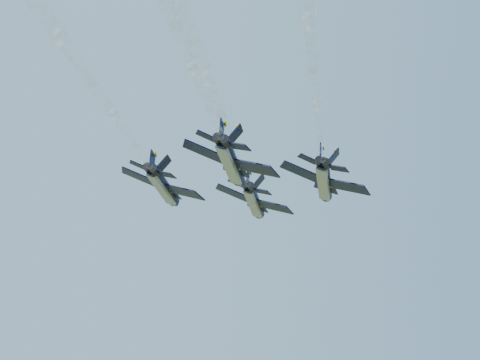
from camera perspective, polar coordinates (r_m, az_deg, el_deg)
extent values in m
cylinder|color=black|center=(118.79, 1.13, -1.63)|extent=(6.75, 13.61, 2.27)
cone|color=black|center=(126.71, 1.67, -2.38)|extent=(3.04, 3.29, 2.27)
ellipsoid|color=black|center=(122.26, 1.47, -1.72)|extent=(2.01, 2.75, 1.16)
cube|color=gray|center=(118.70, 1.01, -1.93)|extent=(5.65, 12.06, 1.00)
cube|color=black|center=(118.77, -0.50, -1.04)|extent=(5.71, 3.46, 2.39)
cube|color=yellow|center=(120.46, -0.34, -1.17)|extent=(5.47, 0.53, 2.36)
cube|color=black|center=(117.29, 2.62, -2.17)|extent=(6.45, 6.04, 2.39)
cube|color=yellow|center=(119.01, 2.74, -2.28)|extent=(4.53, 3.63, 2.36)
cube|color=black|center=(112.99, -0.37, -0.61)|extent=(2.60, 1.74, 1.13)
cube|color=black|center=(112.04, 1.65, -1.33)|extent=(2.99, 2.92, 1.13)
cube|color=black|center=(113.60, 0.56, -0.23)|extent=(1.09, 2.25, 2.68)
cube|color=black|center=(113.22, 1.37, -0.52)|extent=(2.50, 2.75, 2.16)
cylinder|color=black|center=(111.89, 0.34, -0.86)|extent=(1.80, 1.66, 1.47)
cylinder|color=black|center=(111.69, 0.78, -1.02)|extent=(1.80, 1.66, 1.47)
cylinder|color=black|center=(108.79, -5.95, -0.46)|extent=(6.75, 13.61, 2.27)
cone|color=black|center=(116.48, -4.89, -1.35)|extent=(3.04, 3.29, 2.27)
ellipsoid|color=black|center=(112.14, -5.37, -0.59)|extent=(2.01, 2.75, 1.16)
cube|color=gray|center=(108.72, -6.09, -0.79)|extent=(5.65, 12.06, 1.00)
cube|color=black|center=(109.21, -7.71, 0.19)|extent=(5.71, 3.46, 2.39)
cube|color=yellow|center=(110.84, -7.43, 0.03)|extent=(5.47, 0.53, 2.36)
cube|color=black|center=(106.90, -4.43, -1.03)|extent=(6.45, 6.04, 2.39)
cube|color=yellow|center=(108.57, -4.19, -1.18)|extent=(4.53, 3.63, 2.36)
cube|color=black|center=(103.47, -7.97, 0.73)|extent=(2.60, 1.74, 1.13)
cube|color=black|center=(101.97, -5.85, -0.05)|extent=(2.99, 2.92, 1.13)
cube|color=black|center=(103.85, -6.92, 1.13)|extent=(1.09, 2.25, 2.68)
cube|color=black|center=(103.25, -6.07, 0.82)|extent=(2.50, 2.75, 2.16)
cylinder|color=black|center=(102.18, -7.28, 0.47)|extent=(1.80, 1.66, 1.47)
cylinder|color=black|center=(101.86, -6.82, 0.30)|extent=(1.80, 1.66, 1.47)
cylinder|color=black|center=(105.54, 6.59, -0.04)|extent=(6.75, 13.61, 2.27)
cone|color=black|center=(113.49, 6.81, -0.98)|extent=(3.04, 3.29, 2.27)
ellipsoid|color=black|center=(109.05, 6.79, -0.19)|extent=(2.01, 2.75, 1.16)
cube|color=gray|center=(105.41, 6.46, -0.38)|extent=(5.65, 12.06, 1.00)
cube|color=black|center=(105.24, 4.76, 0.63)|extent=(5.71, 3.46, 2.39)
cube|color=yellow|center=(106.95, 4.86, 0.46)|extent=(5.47, 0.53, 2.36)
cube|color=black|center=(104.32, 8.34, -0.62)|extent=(6.45, 6.04, 2.39)
cube|color=yellow|center=(106.05, 8.38, -0.77)|extent=(4.53, 3.63, 2.36)
cube|color=black|center=(99.54, 5.21, 1.22)|extent=(2.60, 1.74, 1.13)
cube|color=black|center=(98.95, 7.55, 0.41)|extent=(2.99, 2.92, 1.13)
cube|color=black|center=(100.35, 6.22, 1.63)|extent=(1.09, 2.25, 2.68)
cube|color=black|center=(100.11, 7.16, 1.31)|extent=(2.50, 2.75, 2.16)
cylinder|color=black|center=(98.57, 6.08, 0.95)|extent=(1.80, 1.66, 1.47)
cylinder|color=black|center=(98.44, 6.58, 0.78)|extent=(1.80, 1.66, 1.47)
cylinder|color=black|center=(94.57, -0.70, 1.45)|extent=(6.75, 13.61, 2.27)
cone|color=black|center=(102.35, 0.12, 0.29)|extent=(3.04, 3.29, 2.27)
ellipsoid|color=black|center=(97.99, -0.21, 1.23)|extent=(2.01, 2.75, 1.16)
cube|color=gray|center=(94.45, -0.85, 1.08)|extent=(5.65, 12.06, 1.00)
cube|color=black|center=(94.73, -2.74, 2.19)|extent=(5.71, 3.46, 2.39)
cube|color=yellow|center=(96.39, -2.50, 1.97)|extent=(5.47, 0.53, 2.36)
cube|color=black|center=(92.92, 1.16, 0.83)|extent=(6.45, 6.04, 2.39)
cube|color=yellow|center=(94.62, 1.34, 0.63)|extent=(4.53, 3.63, 2.36)
cube|color=black|center=(89.01, -2.71, 2.95)|extent=(2.60, 1.74, 1.13)
cube|color=black|center=(87.83, -0.17, 2.07)|extent=(2.99, 2.92, 1.13)
cube|color=black|center=(89.59, -1.53, 3.40)|extent=(1.09, 2.25, 2.68)
cube|color=black|center=(89.12, -0.50, 3.05)|extent=(2.50, 2.75, 2.16)
cylinder|color=black|center=(87.83, -1.84, 2.67)|extent=(1.80, 1.66, 1.47)
cylinder|color=black|center=(87.57, -1.29, 2.48)|extent=(1.80, 1.66, 1.47)
cylinder|color=white|center=(103.44, -0.17, 0.14)|extent=(7.24, 17.39, 1.20)
cylinder|color=white|center=(87.27, -2.07, 2.73)|extent=(7.66, 17.54, 1.66)
cylinder|color=white|center=(71.50, -4.83, 6.47)|extent=(8.17, 17.72, 2.19)
cylinder|color=white|center=(56.45, -9.19, 12.22)|extent=(8.75, 17.93, 2.81)
cylinder|color=white|center=(94.00, -8.53, 1.69)|extent=(7.24, 17.39, 1.20)
cylinder|color=white|center=(78.69, -12.35, 4.86)|extent=(7.66, 17.54, 1.66)
cylinder|color=white|center=(64.25, -18.02, 9.46)|extent=(8.17, 17.72, 2.19)
cylinder|color=white|center=(90.13, 6.02, 2.27)|extent=(7.24, 17.39, 1.20)
cylinder|color=white|center=(73.92, 5.16, 5.80)|extent=(7.66, 17.54, 1.66)
cylinder|color=white|center=(58.16, 3.80, 11.27)|extent=(8.17, 17.72, 2.19)
cylinder|color=white|center=(79.57, -2.75, 4.35)|extent=(7.24, 17.39, 1.20)
cylinder|color=white|center=(64.05, -6.02, 8.92)|extent=(7.66, 17.54, 1.66)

